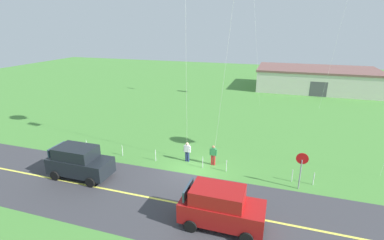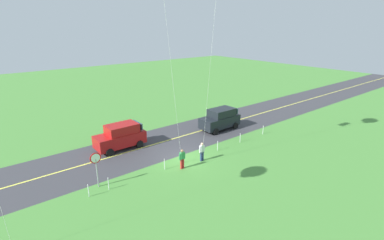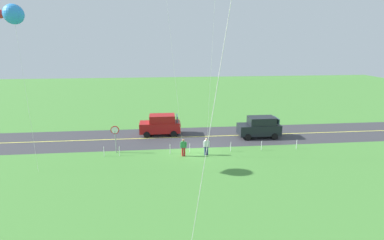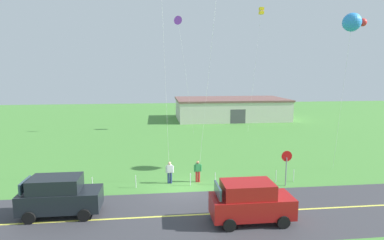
{
  "view_description": "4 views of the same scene",
  "coord_description": "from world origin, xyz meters",
  "px_view_note": "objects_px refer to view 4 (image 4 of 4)",
  "views": [
    {
      "loc": [
        5.51,
        -17.47,
        10.22
      ],
      "look_at": [
        -0.63,
        1.72,
        3.34
      ],
      "focal_mm": 26.37,
      "sensor_mm": 36.0,
      "label": 1
    },
    {
      "loc": [
        13.05,
        17.46,
        10.65
      ],
      "look_at": [
        0.84,
        2.24,
        4.13
      ],
      "focal_mm": 26.73,
      "sensor_mm": 36.0,
      "label": 2
    },
    {
      "loc": [
        2.97,
        26.02,
        9.89
      ],
      "look_at": [
        0.58,
        3.22,
        3.8
      ],
      "focal_mm": 27.57,
      "sensor_mm": 36.0,
      "label": 3
    },
    {
      "loc": [
        -1.85,
        -21.07,
        8.11
      ],
      "look_at": [
        1.02,
        4.0,
        4.23
      ],
      "focal_mm": 30.01,
      "sensor_mm": 36.0,
      "label": 4
    }
  ],
  "objects_px": {
    "kite_green_far": "(178,21)",
    "kite_pink_drift": "(353,22)",
    "car_parked_west_near": "(60,196)",
    "warehouse_distant": "(231,109)",
    "car_suv_foreground": "(250,201)",
    "person_adult_near": "(198,171)",
    "kite_yellow_high": "(261,11)",
    "stop_sign": "(286,161)",
    "person_adult_companion": "(170,172)"
  },
  "relations": [
    {
      "from": "kite_yellow_high",
      "to": "kite_green_far",
      "type": "relative_size",
      "value": 1.09
    },
    {
      "from": "car_parked_west_near",
      "to": "person_adult_near",
      "type": "xyz_separation_m",
      "value": [
        8.47,
        4.54,
        -0.29
      ]
    },
    {
      "from": "car_parked_west_near",
      "to": "person_adult_near",
      "type": "height_order",
      "value": "car_parked_west_near"
    },
    {
      "from": "stop_sign",
      "to": "person_adult_near",
      "type": "relative_size",
      "value": 1.6
    },
    {
      "from": "car_suv_foreground",
      "to": "kite_yellow_high",
      "type": "height_order",
      "value": "kite_yellow_high"
    },
    {
      "from": "car_suv_foreground",
      "to": "car_parked_west_near",
      "type": "bearing_deg",
      "value": 169.09
    },
    {
      "from": "car_parked_west_near",
      "to": "kite_yellow_high",
      "type": "height_order",
      "value": "kite_yellow_high"
    },
    {
      "from": "person_adult_companion",
      "to": "kite_yellow_high",
      "type": "distance_m",
      "value": 27.77
    },
    {
      "from": "stop_sign",
      "to": "kite_yellow_high",
      "type": "relative_size",
      "value": 0.16
    },
    {
      "from": "stop_sign",
      "to": "kite_pink_drift",
      "type": "height_order",
      "value": "kite_pink_drift"
    },
    {
      "from": "kite_yellow_high",
      "to": "car_parked_west_near",
      "type": "bearing_deg",
      "value": -128.85
    },
    {
      "from": "car_parked_west_near",
      "to": "warehouse_distant",
      "type": "bearing_deg",
      "value": 62.65
    },
    {
      "from": "car_suv_foreground",
      "to": "person_adult_near",
      "type": "height_order",
      "value": "car_suv_foreground"
    },
    {
      "from": "car_parked_west_near",
      "to": "person_adult_companion",
      "type": "bearing_deg",
      "value": 35.01
    },
    {
      "from": "kite_yellow_high",
      "to": "warehouse_distant",
      "type": "relative_size",
      "value": 0.89
    },
    {
      "from": "kite_pink_drift",
      "to": "person_adult_near",
      "type": "bearing_deg",
      "value": -173.59
    },
    {
      "from": "person_adult_near",
      "to": "kite_green_far",
      "type": "bearing_deg",
      "value": 19.41
    },
    {
      "from": "person_adult_near",
      "to": "kite_yellow_high",
      "type": "xyz_separation_m",
      "value": [
        10.88,
        19.49,
        14.88
      ]
    },
    {
      "from": "kite_yellow_high",
      "to": "kite_green_far",
      "type": "distance_m",
      "value": 10.94
    },
    {
      "from": "stop_sign",
      "to": "kite_yellow_high",
      "type": "distance_m",
      "value": 25.66
    },
    {
      "from": "kite_green_far",
      "to": "kite_pink_drift",
      "type": "relative_size",
      "value": 1.2
    },
    {
      "from": "car_suv_foreground",
      "to": "person_adult_companion",
      "type": "distance_m",
      "value": 7.67
    },
    {
      "from": "kite_green_far",
      "to": "stop_sign",
      "type": "bearing_deg",
      "value": -73.72
    },
    {
      "from": "kite_green_far",
      "to": "car_parked_west_near",
      "type": "bearing_deg",
      "value": -109.67
    },
    {
      "from": "kite_yellow_high",
      "to": "kite_pink_drift",
      "type": "distance_m",
      "value": 18.6
    },
    {
      "from": "stop_sign",
      "to": "kite_pink_drift",
      "type": "relative_size",
      "value": 0.2
    },
    {
      "from": "person_adult_companion",
      "to": "car_parked_west_near",
      "type": "bearing_deg",
      "value": 52.5
    },
    {
      "from": "stop_sign",
      "to": "person_adult_companion",
      "type": "height_order",
      "value": "stop_sign"
    },
    {
      "from": "car_suv_foreground",
      "to": "person_adult_companion",
      "type": "relative_size",
      "value": 2.75
    },
    {
      "from": "kite_yellow_high",
      "to": "kite_pink_drift",
      "type": "bearing_deg",
      "value": -86.02
    },
    {
      "from": "person_adult_near",
      "to": "kite_pink_drift",
      "type": "relative_size",
      "value": 0.13
    },
    {
      "from": "stop_sign",
      "to": "car_suv_foreground",
      "type": "bearing_deg",
      "value": -129.28
    },
    {
      "from": "person_adult_companion",
      "to": "kite_pink_drift",
      "type": "xyz_separation_m",
      "value": [
        14.21,
        1.42,
        10.93
      ]
    },
    {
      "from": "person_adult_companion",
      "to": "kite_green_far",
      "type": "xyz_separation_m",
      "value": [
        2.1,
        19.32,
        13.46
      ]
    },
    {
      "from": "car_parked_west_near",
      "to": "stop_sign",
      "type": "distance_m",
      "value": 14.9
    },
    {
      "from": "person_adult_near",
      "to": "person_adult_companion",
      "type": "height_order",
      "value": "same"
    },
    {
      "from": "car_parked_west_near",
      "to": "kite_pink_drift",
      "type": "bearing_deg",
      "value": 15.98
    },
    {
      "from": "kite_pink_drift",
      "to": "warehouse_distant",
      "type": "bearing_deg",
      "value": 94.83
    },
    {
      "from": "car_suv_foreground",
      "to": "kite_green_far",
      "type": "bearing_deg",
      "value": 94.32
    },
    {
      "from": "car_suv_foreground",
      "to": "warehouse_distant",
      "type": "bearing_deg",
      "value": 78.29
    },
    {
      "from": "person_adult_companion",
      "to": "kite_green_far",
      "type": "relative_size",
      "value": 0.11
    },
    {
      "from": "car_parked_west_near",
      "to": "person_adult_near",
      "type": "bearing_deg",
      "value": 28.18
    },
    {
      "from": "kite_green_far",
      "to": "kite_pink_drift",
      "type": "xyz_separation_m",
      "value": [
        12.11,
        -17.9,
        -2.53
      ]
    },
    {
      "from": "car_parked_west_near",
      "to": "car_suv_foreground",
      "type": "bearing_deg",
      "value": -10.91
    },
    {
      "from": "person_adult_near",
      "to": "person_adult_companion",
      "type": "xyz_separation_m",
      "value": [
        -2.06,
        -0.05,
        0.0
      ]
    },
    {
      "from": "car_parked_west_near",
      "to": "kite_pink_drift",
      "type": "height_order",
      "value": "kite_pink_drift"
    },
    {
      "from": "warehouse_distant",
      "to": "stop_sign",
      "type": "bearing_deg",
      "value": -96.35
    },
    {
      "from": "kite_green_far",
      "to": "warehouse_distant",
      "type": "relative_size",
      "value": 0.81
    },
    {
      "from": "person_adult_companion",
      "to": "kite_yellow_high",
      "type": "height_order",
      "value": "kite_yellow_high"
    },
    {
      "from": "warehouse_distant",
      "to": "person_adult_near",
      "type": "bearing_deg",
      "value": -107.57
    }
  ]
}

